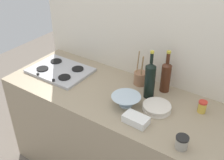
{
  "coord_description": "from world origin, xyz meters",
  "views": [
    {
      "loc": [
        0.97,
        -1.44,
        2.1
      ],
      "look_at": [
        0.0,
        0.0,
        1.02
      ],
      "focal_mm": 43.39,
      "sensor_mm": 36.0,
      "label": 1
    }
  ],
  "objects_px": {
    "utensil_crock": "(140,78)",
    "mixing_bowl": "(126,100)",
    "condiment_jar_front": "(182,142)",
    "plate_stack": "(157,107)",
    "butter_dish": "(136,119)",
    "wine_bottle_mid_left": "(166,76)",
    "condiment_jar_rear": "(202,107)",
    "wine_bottle_leftmost": "(150,80)",
    "stovetop_hob": "(60,70)"
  },
  "relations": [
    {
      "from": "plate_stack",
      "to": "condiment_jar_front",
      "type": "bearing_deg",
      "value": -41.83
    },
    {
      "from": "wine_bottle_leftmost",
      "to": "condiment_jar_front",
      "type": "relative_size",
      "value": 4.5
    },
    {
      "from": "butter_dish",
      "to": "condiment_jar_rear",
      "type": "height_order",
      "value": "condiment_jar_rear"
    },
    {
      "from": "stovetop_hob",
      "to": "wine_bottle_leftmost",
      "type": "relative_size",
      "value": 1.35
    },
    {
      "from": "butter_dish",
      "to": "mixing_bowl",
      "type": "bearing_deg",
      "value": 140.82
    },
    {
      "from": "plate_stack",
      "to": "condiment_jar_front",
      "type": "xyz_separation_m",
      "value": [
        0.28,
        -0.25,
        0.02
      ]
    },
    {
      "from": "condiment_jar_front",
      "to": "stovetop_hob",
      "type": "bearing_deg",
      "value": 167.72
    },
    {
      "from": "condiment_jar_rear",
      "to": "plate_stack",
      "type": "bearing_deg",
      "value": -150.52
    },
    {
      "from": "stovetop_hob",
      "to": "wine_bottle_leftmost",
      "type": "bearing_deg",
      "value": 6.9
    },
    {
      "from": "butter_dish",
      "to": "utensil_crock",
      "type": "relative_size",
      "value": 0.56
    },
    {
      "from": "wine_bottle_mid_left",
      "to": "utensil_crock",
      "type": "xyz_separation_m",
      "value": [
        -0.21,
        -0.02,
        -0.08
      ]
    },
    {
      "from": "utensil_crock",
      "to": "mixing_bowl",
      "type": "bearing_deg",
      "value": -79.75
    },
    {
      "from": "wine_bottle_mid_left",
      "to": "stovetop_hob",
      "type": "bearing_deg",
      "value": -164.84
    },
    {
      "from": "plate_stack",
      "to": "butter_dish",
      "type": "relative_size",
      "value": 1.22
    },
    {
      "from": "wine_bottle_leftmost",
      "to": "butter_dish",
      "type": "distance_m",
      "value": 0.35
    },
    {
      "from": "wine_bottle_leftmost",
      "to": "condiment_jar_front",
      "type": "bearing_deg",
      "value": -42.01
    },
    {
      "from": "wine_bottle_mid_left",
      "to": "mixing_bowl",
      "type": "relative_size",
      "value": 1.59
    },
    {
      "from": "stovetop_hob",
      "to": "mixing_bowl",
      "type": "relative_size",
      "value": 2.39
    },
    {
      "from": "stovetop_hob",
      "to": "butter_dish",
      "type": "distance_m",
      "value": 0.92
    },
    {
      "from": "wine_bottle_leftmost",
      "to": "condiment_jar_front",
      "type": "distance_m",
      "value": 0.56
    },
    {
      "from": "wine_bottle_mid_left",
      "to": "condiment_jar_rear",
      "type": "xyz_separation_m",
      "value": [
        0.33,
        -0.1,
        -0.09
      ]
    },
    {
      "from": "wine_bottle_mid_left",
      "to": "butter_dish",
      "type": "relative_size",
      "value": 2.03
    },
    {
      "from": "wine_bottle_mid_left",
      "to": "condiment_jar_front",
      "type": "relative_size",
      "value": 4.05
    },
    {
      "from": "wine_bottle_mid_left",
      "to": "butter_dish",
      "type": "xyz_separation_m",
      "value": [
        0.0,
        -0.46,
        -0.11
      ]
    },
    {
      "from": "plate_stack",
      "to": "wine_bottle_leftmost",
      "type": "relative_size",
      "value": 0.54
    },
    {
      "from": "wine_bottle_leftmost",
      "to": "butter_dish",
      "type": "xyz_separation_m",
      "value": [
        0.07,
        -0.32,
        -0.12
      ]
    },
    {
      "from": "plate_stack",
      "to": "condiment_jar_rear",
      "type": "xyz_separation_m",
      "value": [
        0.27,
        0.15,
        0.02
      ]
    },
    {
      "from": "stovetop_hob",
      "to": "wine_bottle_leftmost",
      "type": "xyz_separation_m",
      "value": [
        0.82,
        0.1,
        0.14
      ]
    },
    {
      "from": "mixing_bowl",
      "to": "wine_bottle_leftmost",
      "type": "bearing_deg",
      "value": 66.28
    },
    {
      "from": "stovetop_hob",
      "to": "utensil_crock",
      "type": "bearing_deg",
      "value": 17.73
    },
    {
      "from": "plate_stack",
      "to": "condiment_jar_rear",
      "type": "height_order",
      "value": "condiment_jar_rear"
    },
    {
      "from": "butter_dish",
      "to": "wine_bottle_mid_left",
      "type": "bearing_deg",
      "value": 90.53
    },
    {
      "from": "plate_stack",
      "to": "mixing_bowl",
      "type": "xyz_separation_m",
      "value": [
        -0.21,
        -0.08,
        0.02
      ]
    },
    {
      "from": "butter_dish",
      "to": "condiment_jar_front",
      "type": "relative_size",
      "value": 1.99
    },
    {
      "from": "wine_bottle_leftmost",
      "to": "utensil_crock",
      "type": "bearing_deg",
      "value": 140.04
    },
    {
      "from": "utensil_crock",
      "to": "butter_dish",
      "type": "bearing_deg",
      "value": -64.21
    },
    {
      "from": "wine_bottle_mid_left",
      "to": "butter_dish",
      "type": "bearing_deg",
      "value": -89.47
    },
    {
      "from": "wine_bottle_mid_left",
      "to": "mixing_bowl",
      "type": "height_order",
      "value": "wine_bottle_mid_left"
    },
    {
      "from": "plate_stack",
      "to": "butter_dish",
      "type": "bearing_deg",
      "value": -105.1
    },
    {
      "from": "plate_stack",
      "to": "butter_dish",
      "type": "height_order",
      "value": "butter_dish"
    },
    {
      "from": "wine_bottle_mid_left",
      "to": "utensil_crock",
      "type": "height_order",
      "value": "wine_bottle_mid_left"
    },
    {
      "from": "wine_bottle_leftmost",
      "to": "mixing_bowl",
      "type": "distance_m",
      "value": 0.24
    },
    {
      "from": "wine_bottle_leftmost",
      "to": "butter_dish",
      "type": "height_order",
      "value": "wine_bottle_leftmost"
    },
    {
      "from": "plate_stack",
      "to": "mixing_bowl",
      "type": "bearing_deg",
      "value": -159.61
    },
    {
      "from": "mixing_bowl",
      "to": "butter_dish",
      "type": "bearing_deg",
      "value": -39.18
    },
    {
      "from": "mixing_bowl",
      "to": "condiment_jar_rear",
      "type": "distance_m",
      "value": 0.53
    },
    {
      "from": "plate_stack",
      "to": "condiment_jar_front",
      "type": "height_order",
      "value": "condiment_jar_front"
    },
    {
      "from": "utensil_crock",
      "to": "condiment_jar_front",
      "type": "xyz_separation_m",
      "value": [
        0.55,
        -0.48,
        -0.02
      ]
    },
    {
      "from": "plate_stack",
      "to": "utensil_crock",
      "type": "xyz_separation_m",
      "value": [
        -0.27,
        0.23,
        0.04
      ]
    },
    {
      "from": "condiment_jar_rear",
      "to": "condiment_jar_front",
      "type": "bearing_deg",
      "value": -88.62
    }
  ]
}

